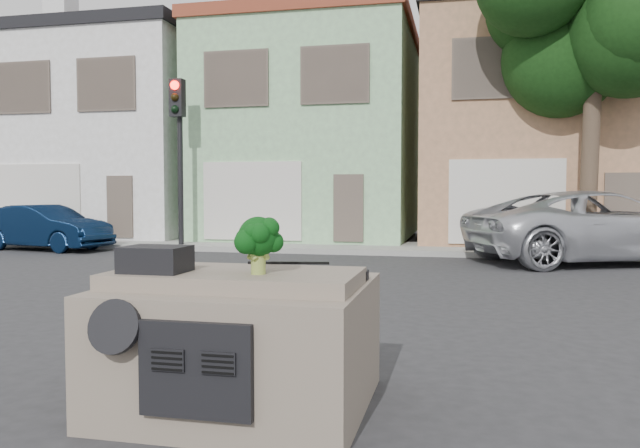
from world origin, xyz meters
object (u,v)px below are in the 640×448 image
(broccoli, at_px, (258,245))
(traffic_signal, at_px, (179,164))
(silver_pickup, at_px, (598,263))
(navy_sedan, at_px, (46,250))

(broccoli, bearing_deg, traffic_signal, 117.76)
(silver_pickup, height_order, traffic_signal, traffic_signal)
(silver_pickup, bearing_deg, broccoli, 135.58)
(navy_sedan, distance_m, broccoli, 15.84)
(navy_sedan, distance_m, traffic_signal, 4.70)
(navy_sedan, height_order, broccoli, broccoli)
(navy_sedan, distance_m, silver_pickup, 15.30)
(navy_sedan, bearing_deg, broccoli, -128.85)
(traffic_signal, distance_m, broccoli, 14.51)
(navy_sedan, xyz_separation_m, broccoli, (10.54, -11.75, 1.34))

